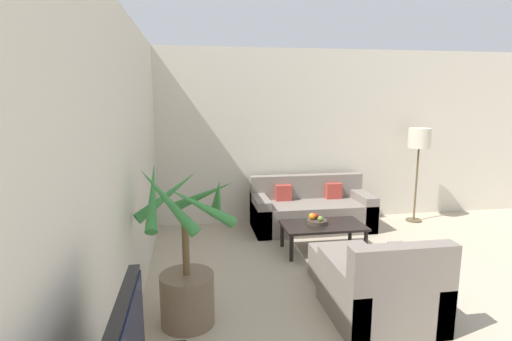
% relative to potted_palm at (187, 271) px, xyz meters
% --- Properties ---
extents(wall_back, '(8.10, 0.06, 2.70)m').
position_rel_potted_palm_xyz_m(wall_back, '(2.80, 2.83, 0.86)').
color(wall_back, beige).
rests_on(wall_back, ground_plane).
extents(wall_left, '(0.06, 8.40, 2.70)m').
position_rel_potted_palm_xyz_m(wall_left, '(-0.49, -0.60, 0.86)').
color(wall_left, beige).
rests_on(wall_left, ground_plane).
extents(potted_palm, '(0.91, 0.92, 1.45)m').
position_rel_potted_palm_xyz_m(potted_palm, '(0.00, 0.00, 0.00)').
color(potted_palm, brown).
rests_on(potted_palm, ground_plane).
extents(sofa_loveseat, '(1.77, 0.78, 0.78)m').
position_rel_potted_palm_xyz_m(sofa_loveseat, '(1.83, 2.33, -0.22)').
color(sofa_loveseat, gray).
rests_on(sofa_loveseat, ground_plane).
extents(floor_lamp, '(0.34, 0.34, 1.49)m').
position_rel_potted_palm_xyz_m(floor_lamp, '(3.58, 2.41, 0.78)').
color(floor_lamp, brown).
rests_on(floor_lamp, ground_plane).
extents(coffee_table, '(1.04, 0.59, 0.36)m').
position_rel_potted_palm_xyz_m(coffee_table, '(1.71, 1.42, -0.17)').
color(coffee_table, black).
rests_on(coffee_table, ground_plane).
extents(fruit_bowl, '(0.26, 0.26, 0.05)m').
position_rel_potted_palm_xyz_m(fruit_bowl, '(1.64, 1.44, -0.10)').
color(fruit_bowl, '#42382D').
rests_on(fruit_bowl, coffee_table).
extents(apple_red, '(0.06, 0.06, 0.06)m').
position_rel_potted_palm_xyz_m(apple_red, '(1.65, 1.53, -0.04)').
color(apple_red, red).
rests_on(apple_red, fruit_bowl).
extents(apple_green, '(0.07, 0.07, 0.07)m').
position_rel_potted_palm_xyz_m(apple_green, '(1.66, 1.39, -0.04)').
color(apple_green, olive).
rests_on(apple_green, fruit_bowl).
extents(orange_fruit, '(0.08, 0.08, 0.08)m').
position_rel_potted_palm_xyz_m(orange_fruit, '(1.58, 1.47, -0.03)').
color(orange_fruit, orange).
rests_on(orange_fruit, fruit_bowl).
extents(armchair, '(0.89, 0.88, 0.82)m').
position_rel_potted_palm_xyz_m(armchair, '(1.70, -0.21, -0.22)').
color(armchair, gray).
rests_on(armchair, ground_plane).
extents(ottoman, '(0.64, 0.49, 0.36)m').
position_rel_potted_palm_xyz_m(ottoman, '(1.65, 0.57, -0.31)').
color(ottoman, gray).
rests_on(ottoman, ground_plane).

